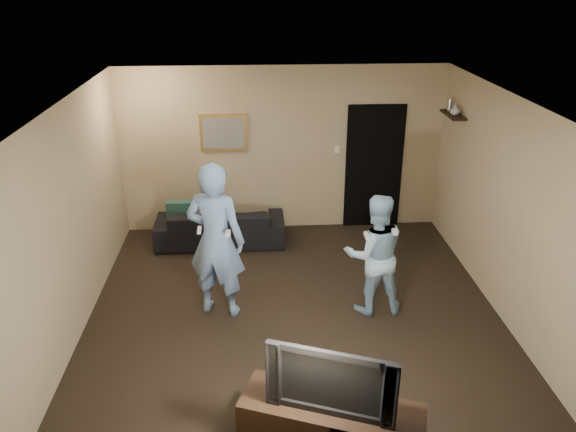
{
  "coord_description": "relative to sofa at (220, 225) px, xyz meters",
  "views": [
    {
      "loc": [
        -0.44,
        -5.89,
        3.9
      ],
      "look_at": [
        -0.05,
        0.3,
        1.15
      ],
      "focal_mm": 35.0,
      "sensor_mm": 36.0,
      "label": 1
    }
  ],
  "objects": [
    {
      "name": "light_switch",
      "position": [
        1.84,
        0.52,
        1.01
      ],
      "size": [
        0.08,
        0.02,
        0.12
      ],
      "primitive_type": "cube",
      "color": "silver",
      "rests_on": "wall_back"
    },
    {
      "name": "doorway",
      "position": [
        2.44,
        0.51,
        0.71
      ],
      "size": [
        0.9,
        0.06,
        2.0
      ],
      "primitive_type": "cube",
      "color": "black",
      "rests_on": "ground"
    },
    {
      "name": "wall_back",
      "position": [
        0.99,
        0.54,
        1.01
      ],
      "size": [
        5.0,
        0.04,
        2.6
      ],
      "primitive_type": "cube",
      "color": "tan",
      "rests_on": "ground"
    },
    {
      "name": "painting_frame",
      "position": [
        0.09,
        0.52,
        1.31
      ],
      "size": [
        0.72,
        0.05,
        0.57
      ],
      "primitive_type": "cube",
      "color": "olive",
      "rests_on": "wall_back"
    },
    {
      "name": "ceiling",
      "position": [
        0.99,
        -1.96,
        2.31
      ],
      "size": [
        5.0,
        5.0,
        0.04
      ],
      "primitive_type": "cube",
      "color": "silver",
      "rests_on": "wall_back"
    },
    {
      "name": "tv_console",
      "position": [
        1.15,
        -4.21,
        -0.04
      ],
      "size": [
        1.63,
        1.01,
        0.56
      ],
      "primitive_type": "cube",
      "rotation": [
        0.0,
        0.0,
        -0.36
      ],
      "color": "black",
      "rests_on": "ground"
    },
    {
      "name": "sofa",
      "position": [
        0.0,
        0.0,
        0.0
      ],
      "size": [
        1.96,
        0.77,
        0.57
      ],
      "primitive_type": "imported",
      "rotation": [
        0.0,
        0.0,
        3.15
      ],
      "color": "black",
      "rests_on": "ground"
    },
    {
      "name": "wall_left",
      "position": [
        -1.51,
        -1.96,
        1.01
      ],
      "size": [
        0.04,
        5.0,
        2.6
      ],
      "primitive_type": "cube",
      "color": "tan",
      "rests_on": "ground"
    },
    {
      "name": "shelf_vase",
      "position": [
        3.38,
        -0.22,
        1.79
      ],
      "size": [
        0.15,
        0.15,
        0.15
      ],
      "primitive_type": "imported",
      "rotation": [
        0.0,
        0.0,
        0.1
      ],
      "color": "silver",
      "rests_on": "wall_shelf"
    },
    {
      "name": "wii_player_left",
      "position": [
        0.07,
        -1.9,
        0.68
      ],
      "size": [
        0.81,
        0.65,
        1.93
      ],
      "color": "#7599CA",
      "rests_on": "ground"
    },
    {
      "name": "television",
      "position": [
        1.15,
        -4.21,
        0.55
      ],
      "size": [
        1.06,
        0.51,
        0.62
      ],
      "primitive_type": "imported",
      "rotation": [
        0.0,
        0.0,
        -0.36
      ],
      "color": "black",
      "rests_on": "tv_console"
    },
    {
      "name": "wall_front",
      "position": [
        0.99,
        -4.46,
        1.01
      ],
      "size": [
        5.0,
        0.04,
        2.6
      ],
      "primitive_type": "cube",
      "color": "tan",
      "rests_on": "ground"
    },
    {
      "name": "throw_pillow",
      "position": [
        -0.57,
        0.0,
        0.19
      ],
      "size": [
        0.44,
        0.15,
        0.43
      ],
      "primitive_type": "cube",
      "rotation": [
        0.0,
        0.0,
        -0.04
      ],
      "color": "#16433A",
      "rests_on": "sofa"
    },
    {
      "name": "wii_player_right",
      "position": [
        1.95,
        -1.99,
        0.48
      ],
      "size": [
        0.76,
        0.61,
        1.53
      ],
      "color": "#9CC7E3",
      "rests_on": "ground"
    },
    {
      "name": "wall_right",
      "position": [
        3.49,
        -1.96,
        1.01
      ],
      "size": [
        0.04,
        5.0,
        2.6
      ],
      "primitive_type": "cube",
      "color": "tan",
      "rests_on": "ground"
    },
    {
      "name": "wall_shelf",
      "position": [
        3.38,
        -0.16,
        1.7
      ],
      "size": [
        0.2,
        0.6,
        0.03
      ],
      "primitive_type": "cube",
      "color": "black",
      "rests_on": "wall_right"
    },
    {
      "name": "painting_canvas",
      "position": [
        0.09,
        0.49,
        1.31
      ],
      "size": [
        0.62,
        0.01,
        0.47
      ],
      "primitive_type": "cube",
      "color": "slate",
      "rests_on": "painting_frame"
    },
    {
      "name": "ground",
      "position": [
        0.99,
        -1.96,
        -0.29
      ],
      "size": [
        5.0,
        5.0,
        0.0
      ],
      "primitive_type": "plane",
      "color": "black",
      "rests_on": "ground"
    },
    {
      "name": "shelf_figurine",
      "position": [
        3.38,
        0.03,
        1.81
      ],
      "size": [
        0.06,
        0.06,
        0.18
      ],
      "primitive_type": "cylinder",
      "color": "silver",
      "rests_on": "wall_shelf"
    }
  ]
}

